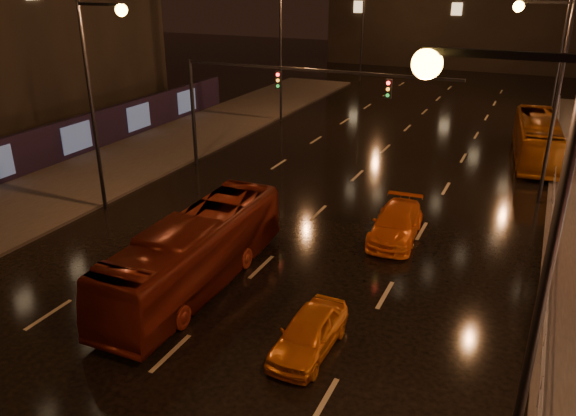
% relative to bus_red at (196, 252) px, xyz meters
% --- Properties ---
extents(ground, '(140.00, 140.00, 0.00)m').
position_rel_bus_red_xyz_m(ground, '(1.50, 12.22, -1.36)').
color(ground, black).
rests_on(ground, ground).
extents(sidewalk_left, '(7.00, 70.00, 0.15)m').
position_rel_bus_red_xyz_m(sidewalk_left, '(-12.00, 7.22, -1.28)').
color(sidewalk_left, '#38332D').
rests_on(sidewalk_left, ground).
extents(traffic_signal, '(15.31, 0.32, 6.20)m').
position_rel_bus_red_xyz_m(traffic_signal, '(-3.56, 12.22, 3.38)').
color(traffic_signal, black).
rests_on(traffic_signal, ground).
extents(streetlight_right, '(2.64, 0.50, 10.00)m').
position_rel_bus_red_xyz_m(streetlight_right, '(10.42, -5.78, 5.08)').
color(streetlight_right, black).
rests_on(streetlight_right, ground).
extents(railing_right, '(0.05, 56.00, 1.00)m').
position_rel_bus_red_xyz_m(railing_right, '(11.70, 10.22, -0.46)').
color(railing_right, '#99999E').
rests_on(railing_right, sidewalk_right).
extents(bus_red, '(2.51, 9.79, 2.71)m').
position_rel_bus_red_xyz_m(bus_red, '(0.00, 0.00, 0.00)').
color(bus_red, '#611A0D').
rests_on(bus_red, ground).
extents(bus_curb, '(3.21, 9.82, 2.68)m').
position_rel_bus_red_xyz_m(bus_curb, '(10.50, 21.66, -0.01)').
color(bus_curb, '#88450D').
rests_on(bus_curb, ground).
extents(taxi_near, '(1.52, 3.70, 1.25)m').
position_rel_bus_red_xyz_m(taxi_near, '(5.25, -1.88, -0.73)').
color(taxi_near, orange).
rests_on(taxi_near, ground).
extents(taxi_far, '(2.23, 4.76, 1.34)m').
position_rel_bus_red_xyz_m(taxi_far, '(5.59, 7.04, -0.68)').
color(taxi_far, orange).
rests_on(taxi_far, ground).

